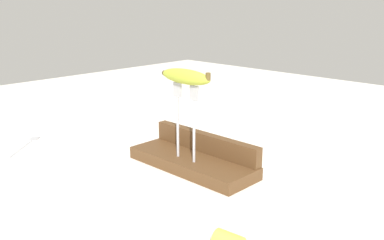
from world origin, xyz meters
name	(u,v)px	position (x,y,z in m)	size (l,w,h in m)	color
ground_plane	(192,168)	(0.00, 0.00, 0.00)	(3.00, 3.00, 0.00)	white
wooden_board	(192,162)	(0.00, 0.00, 0.02)	(0.36, 0.13, 0.03)	brown
board_backstop	(206,143)	(0.00, 0.05, 0.06)	(0.35, 0.03, 0.05)	brown
fork_stand_center	(186,115)	(0.00, -0.02, 0.15)	(0.08, 0.01, 0.20)	#B2B2B7
banana_raised_center	(186,77)	(0.00, -0.02, 0.25)	(0.16, 0.04, 0.04)	#B2C138
fork_fallen_near	(27,143)	(-0.50, -0.21, 0.00)	(0.14, 0.15, 0.01)	#B2B2B7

